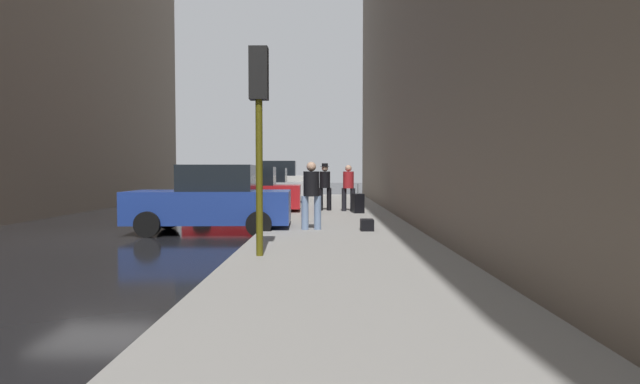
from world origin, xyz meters
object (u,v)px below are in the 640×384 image
at_px(pedestrian_in_red_jacket, 348,185).
at_px(duffel_bag, 367,225).
at_px(traffic_light, 259,105).
at_px(parked_blue_sedan, 212,201).
at_px(parked_red_hatchback, 245,192).
at_px(pedestrian_with_fedora, 325,184).
at_px(parked_white_van, 276,181).
at_px(pedestrian_in_jeans, 311,192).
at_px(fire_hydrant, 295,200).
at_px(rolling_suitcase, 358,203).
at_px(parked_silver_sedan, 263,188).

xyz_separation_m(pedestrian_in_red_jacket, duffel_bag, (0.19, -6.10, -0.81)).
bearing_deg(traffic_light, parked_blue_sedan, 112.48).
height_order(parked_blue_sedan, parked_red_hatchback, same).
height_order(traffic_light, pedestrian_with_fedora, traffic_light).
xyz_separation_m(traffic_light, pedestrian_in_red_jacket, (1.99, 9.83, -1.65)).
relative_size(parked_white_van, duffel_bag, 10.56).
bearing_deg(parked_red_hatchback, pedestrian_in_jeans, -66.18).
xyz_separation_m(parked_red_hatchback, duffel_bag, (4.03, -6.17, -0.56)).
bearing_deg(fire_hydrant, rolling_suitcase, -33.35).
distance_m(pedestrian_with_fedora, duffel_bag, 6.56).
height_order(parked_silver_sedan, traffic_light, traffic_light).
bearing_deg(parked_silver_sedan, rolling_suitcase, -56.29).
height_order(pedestrian_in_jeans, rolling_suitcase, pedestrian_in_jeans).
distance_m(pedestrian_with_fedora, pedestrian_in_jeans, 6.24).
bearing_deg(parked_white_van, parked_silver_sedan, -90.00).
xyz_separation_m(pedestrian_in_jeans, rolling_suitcase, (1.51, 5.15, -0.61)).
height_order(parked_silver_sedan, duffel_bag, parked_silver_sedan).
distance_m(parked_blue_sedan, rolling_suitcase, 6.20).
bearing_deg(pedestrian_in_red_jacket, parked_white_van, 108.55).
distance_m(traffic_light, duffel_bag, 4.98).
bearing_deg(pedestrian_in_red_jacket, parked_red_hatchback, 178.92).
xyz_separation_m(fire_hydrant, pedestrian_in_jeans, (0.84, -6.69, 0.61)).
bearing_deg(fire_hydrant, pedestrian_in_jeans, -82.87).
bearing_deg(traffic_light, rolling_suitcase, 75.81).
relative_size(fire_hydrant, pedestrian_in_jeans, 0.41).
relative_size(parked_silver_sedan, pedestrian_with_fedora, 2.38).
distance_m(parked_white_van, fire_hydrant, 10.84).
bearing_deg(parked_blue_sedan, pedestrian_in_red_jacket, 54.31).
distance_m(pedestrian_in_red_jacket, pedestrian_with_fedora, 0.93).
xyz_separation_m(parked_red_hatchback, parked_white_van, (-0.00, 11.38, 0.18)).
xyz_separation_m(parked_silver_sedan, parked_white_van, (-0.00, 6.00, 0.18)).
height_order(parked_silver_sedan, pedestrian_with_fedora, pedestrian_with_fedora).
height_order(fire_hydrant, duffel_bag, fire_hydrant).
bearing_deg(parked_silver_sedan, traffic_light, -83.09).
distance_m(parked_red_hatchback, rolling_suitcase, 4.25).
relative_size(parked_red_hatchback, pedestrian_with_fedora, 2.40).
distance_m(pedestrian_with_fedora, rolling_suitcase, 1.72).
bearing_deg(pedestrian_in_red_jacket, pedestrian_in_jeans, -101.50).
bearing_deg(fire_hydrant, parked_blue_sedan, -106.39).
bearing_deg(duffel_bag, parked_red_hatchback, 123.15).
relative_size(parked_silver_sedan, fire_hydrant, 6.00).
relative_size(fire_hydrant, traffic_light, 0.20).
bearing_deg(pedestrian_in_jeans, rolling_suitcase, 73.70).
bearing_deg(parked_blue_sedan, duffel_bag, -10.53).
bearing_deg(fire_hydrant, traffic_light, -89.73).
height_order(traffic_light, pedestrian_in_jeans, traffic_light).
xyz_separation_m(traffic_light, duffel_bag, (2.18, 3.73, -2.47)).
distance_m(parked_white_van, pedestrian_in_jeans, 17.57).
bearing_deg(traffic_light, fire_hydrant, 90.27).
xyz_separation_m(parked_white_van, pedestrian_in_red_jacket, (3.84, -11.46, 0.07)).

